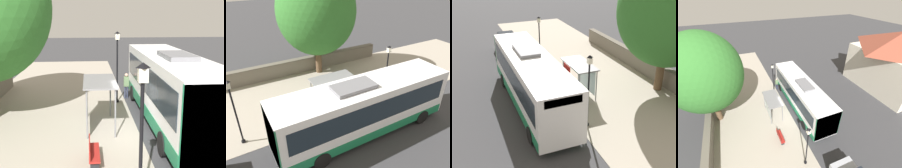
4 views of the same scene
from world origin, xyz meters
The scene contains 8 objects.
ground_plane centered at (0.00, 0.00, 0.00)m, with size 120.00×120.00×0.00m, color #353538.
sidewalk_plaza centered at (-4.50, 0.00, 0.01)m, with size 9.00×44.00×0.02m.
bus centered at (1.78, 1.48, 1.93)m, with size 2.73×11.41×3.74m.
bus_shelter centered at (-1.97, 1.23, 1.97)m, with size 1.57×3.19×2.38m.
pedestrian centered at (0.16, 6.08, 1.01)m, with size 0.34×0.23×1.72m.
bench centered at (-2.25, -2.43, 0.47)m, with size 0.40×1.58×0.88m.
street_lamp_near centered at (-0.55, 5.18, 2.67)m, with size 0.28×0.28×4.52m.
street_lamp_far centered at (-1.02, -5.45, 2.58)m, with size 0.28×0.28×4.36m.
Camera 1 is at (-2.35, -12.07, 5.45)m, focal length 45.00 mm.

